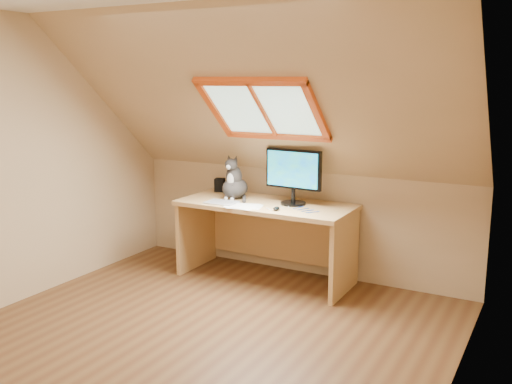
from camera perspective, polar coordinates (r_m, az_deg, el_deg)
The scene contains 10 objects.
ground at distance 4.32m, azimuth -6.04°, elevation -14.47°, with size 3.50×3.50×0.00m, color brown.
room_shell at distance 3.84m, azimuth -7.27°, elevation 4.60°, with size 3.52×3.52×2.41m.
desk at distance 5.39m, azimuth 1.30°, elevation -3.29°, with size 1.63×0.71×0.74m.
monitor at distance 5.16m, azimuth 3.75°, elevation 1.90°, with size 0.55×0.23×0.51m.
cat at distance 5.44m, azimuth -2.18°, elevation 0.92°, with size 0.23×0.28×0.43m.
desk_speaker at distance 5.80m, azimuth -3.65°, elevation 0.71°, with size 0.09×0.09×0.14m, color black.
graphics_tablet at distance 5.27m, azimuth -3.47°, elevation -1.05°, with size 0.29×0.20×0.01m, color #B2B2B7.
mouse at distance 4.98m, azimuth 2.05°, elevation -1.66°, with size 0.05×0.10×0.03m, color black.
papers at distance 5.08m, azimuth -1.03°, elevation -1.54°, with size 0.35×0.30×0.01m.
cables at distance 5.02m, azimuth 3.88°, elevation -1.71°, with size 0.51×0.26×0.01m.
Camera 1 is at (2.24, -3.18, 1.87)m, focal length 40.00 mm.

